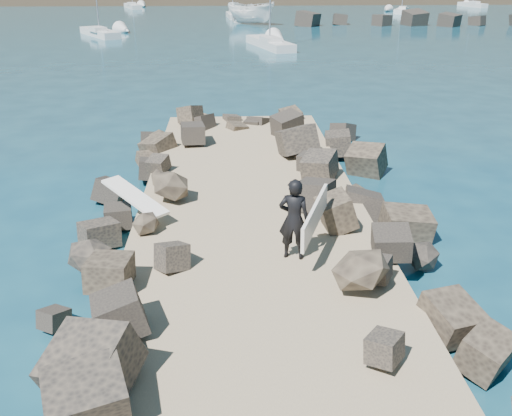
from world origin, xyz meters
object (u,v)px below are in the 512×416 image
object	(u,v)px
boat_imported	(251,13)
surfer_with_board	(297,219)
sailboat_c	(270,43)
surfboard_resting	(135,201)

from	to	relation	value
boat_imported	surfer_with_board	world-z (taller)	boat_imported
boat_imported	sailboat_c	size ratio (longest dim) A/B	0.72
boat_imported	surfer_with_board	xyz separation A→B (m)	(-1.61, -59.13, 0.21)
surfboard_resting	sailboat_c	world-z (taller)	sailboat_c
boat_imported	surfer_with_board	distance (m)	59.15
surfboard_resting	surfer_with_board	world-z (taller)	surfer_with_board
surfboard_resting	boat_imported	bearing A→B (deg)	39.61
boat_imported	surfboard_resting	bearing A→B (deg)	-142.49
surfer_with_board	sailboat_c	xyz separation A→B (m)	(2.31, 38.82, -1.17)
boat_imported	sailboat_c	xyz separation A→B (m)	(0.70, -20.30, -0.97)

